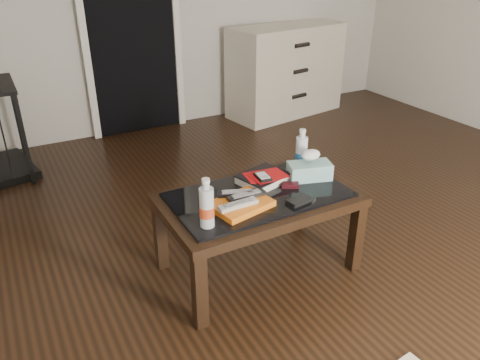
% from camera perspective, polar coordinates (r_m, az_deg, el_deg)
% --- Properties ---
extents(ground, '(5.00, 5.00, 0.00)m').
position_cam_1_polar(ground, '(2.88, 11.43, -7.78)').
color(ground, black).
rests_on(ground, ground).
extents(doorway, '(0.90, 0.08, 2.07)m').
position_cam_1_polar(doorway, '(4.44, -13.25, 18.52)').
color(doorway, black).
rests_on(doorway, ground).
extents(coffee_table, '(1.00, 0.60, 0.46)m').
position_cam_1_polar(coffee_table, '(2.44, 2.28, -3.01)').
color(coffee_table, black).
rests_on(coffee_table, ground).
extents(dresser, '(1.26, 0.68, 0.90)m').
position_cam_1_polar(dresser, '(4.97, 5.58, 13.13)').
color(dresser, beige).
rests_on(dresser, ground).
extents(magazines, '(0.32, 0.26, 0.03)m').
position_cam_1_polar(magazines, '(2.27, 0.07, -2.99)').
color(magazines, orange).
rests_on(magazines, coffee_table).
extents(remote_silver, '(0.20, 0.06, 0.02)m').
position_cam_1_polar(remote_silver, '(2.22, -0.24, -2.97)').
color(remote_silver, '#AAAAAF').
rests_on(remote_silver, magazines).
extents(remote_black_front, '(0.20, 0.06, 0.02)m').
position_cam_1_polar(remote_black_front, '(2.30, 0.80, -1.88)').
color(remote_black_front, black).
rests_on(remote_black_front, magazines).
extents(remote_black_back, '(0.20, 0.12, 0.02)m').
position_cam_1_polar(remote_black_back, '(2.32, -0.36, -1.58)').
color(remote_black_back, black).
rests_on(remote_black_back, magazines).
extents(textbook, '(0.29, 0.26, 0.05)m').
position_cam_1_polar(textbook, '(2.51, 2.82, 0.21)').
color(textbook, black).
rests_on(textbook, coffee_table).
extents(dvd_mailers, '(0.21, 0.16, 0.01)m').
position_cam_1_polar(dvd_mailers, '(2.48, 2.84, 0.57)').
color(dvd_mailers, '#A90B0E').
rests_on(dvd_mailers, textbook).
extents(ipod, '(0.08, 0.11, 0.02)m').
position_cam_1_polar(ipod, '(2.45, 2.80, 0.42)').
color(ipod, black).
rests_on(ipod, dvd_mailers).
extents(flip_phone, '(0.10, 0.08, 0.02)m').
position_cam_1_polar(flip_phone, '(2.48, 6.13, -0.62)').
color(flip_phone, black).
rests_on(flip_phone, coffee_table).
extents(wallet, '(0.13, 0.09, 0.02)m').
position_cam_1_polar(wallet, '(2.34, 7.18, -2.49)').
color(wallet, black).
rests_on(wallet, coffee_table).
extents(water_bottle_left, '(0.08, 0.08, 0.24)m').
position_cam_1_polar(water_bottle_left, '(2.08, -4.10, -2.79)').
color(water_bottle_left, '#B4BBBF').
rests_on(water_bottle_left, coffee_table).
extents(water_bottle_right, '(0.08, 0.08, 0.24)m').
position_cam_1_polar(water_bottle_right, '(2.65, 7.51, 3.73)').
color(water_bottle_right, silver).
rests_on(water_bottle_right, coffee_table).
extents(tissue_box, '(0.26, 0.18, 0.09)m').
position_cam_1_polar(tissue_box, '(2.57, 8.47, 1.12)').
color(tissue_box, teal).
rests_on(tissue_box, coffee_table).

